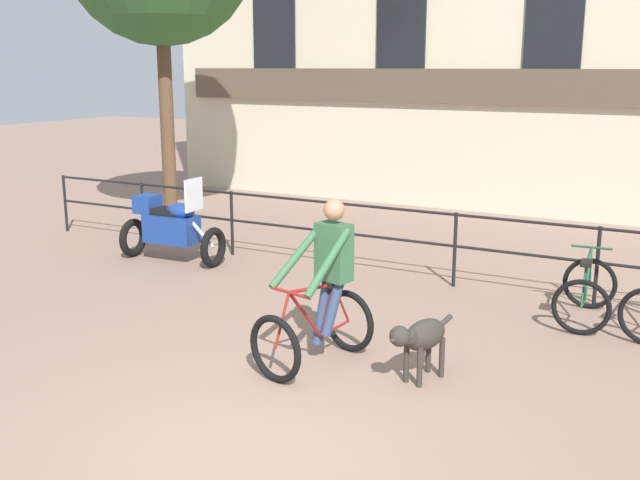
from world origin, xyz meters
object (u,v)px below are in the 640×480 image
at_px(cyclist_with_bike, 323,292).
at_px(dog, 421,337).
at_px(parked_motorcycle, 171,227).
at_px(parked_bicycle_near_lamp, 586,293).

bearing_deg(cyclist_with_bike, dog, 14.67).
height_order(parked_motorcycle, parked_bicycle_near_lamp, parked_motorcycle).
height_order(dog, parked_bicycle_near_lamp, parked_bicycle_near_lamp).
height_order(dog, parked_motorcycle, parked_motorcycle).
bearing_deg(dog, parked_motorcycle, 171.63).
bearing_deg(cyclist_with_bike, parked_bicycle_near_lamp, 64.24).
distance_m(parked_motorcycle, parked_bicycle_near_lamp, 6.21).
height_order(cyclist_with_bike, parked_motorcycle, cyclist_with_bike).
distance_m(dog, parked_motorcycle, 5.66).
distance_m(cyclist_with_bike, parked_motorcycle, 4.73).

